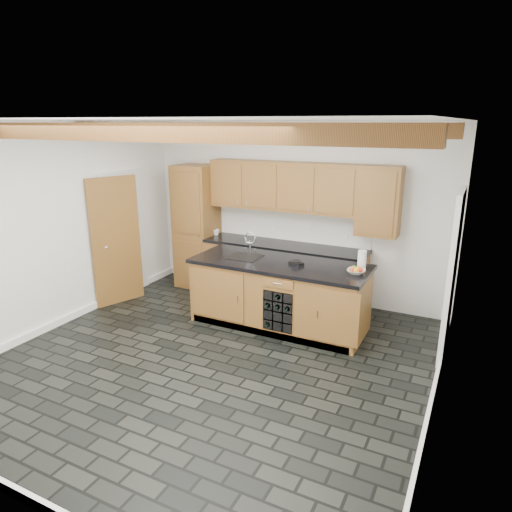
{
  "coord_description": "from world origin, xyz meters",
  "views": [
    {
      "loc": [
        2.69,
        -4.2,
        2.78
      ],
      "look_at": [
        0.19,
        0.8,
        1.13
      ],
      "focal_mm": 32.0,
      "sensor_mm": 36.0,
      "label": 1
    }
  ],
  "objects_px": {
    "island": "(279,294)",
    "fruit_bowl": "(356,272)",
    "paper_towel": "(362,260)",
    "kitchen_scale": "(296,263)"
  },
  "relations": [
    {
      "from": "kitchen_scale",
      "to": "paper_towel",
      "type": "relative_size",
      "value": 0.87
    },
    {
      "from": "island",
      "to": "paper_towel",
      "type": "height_order",
      "value": "paper_towel"
    },
    {
      "from": "fruit_bowl",
      "to": "paper_towel",
      "type": "xyz_separation_m",
      "value": [
        0.01,
        0.22,
        0.1
      ]
    },
    {
      "from": "island",
      "to": "paper_towel",
      "type": "relative_size",
      "value": 9.88
    },
    {
      "from": "island",
      "to": "fruit_bowl",
      "type": "xyz_separation_m",
      "value": [
        1.06,
        -0.01,
        0.49
      ]
    },
    {
      "from": "island",
      "to": "fruit_bowl",
      "type": "bearing_deg",
      "value": -0.29
    },
    {
      "from": "paper_towel",
      "to": "island",
      "type": "bearing_deg",
      "value": -168.89
    },
    {
      "from": "kitchen_scale",
      "to": "paper_towel",
      "type": "distance_m",
      "value": 0.86
    },
    {
      "from": "fruit_bowl",
      "to": "paper_towel",
      "type": "height_order",
      "value": "paper_towel"
    },
    {
      "from": "kitchen_scale",
      "to": "paper_towel",
      "type": "bearing_deg",
      "value": 36.14
    }
  ]
}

